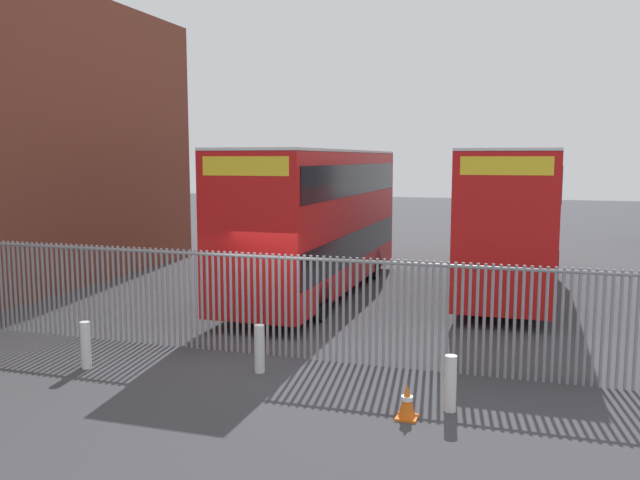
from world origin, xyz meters
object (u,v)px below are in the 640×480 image
(bollard_near_left, at_px, (86,345))
(bollard_center_front, at_px, (260,349))
(double_decker_bus_behind_fence_left, at_px, (318,216))
(traffic_cone_by_gate, at_px, (407,401))
(bollard_near_right, at_px, (450,383))
(double_decker_bus_near_gate, at_px, (510,214))

(bollard_near_left, height_order, bollard_center_front, same)
(double_decker_bus_behind_fence_left, xyz_separation_m, bollard_near_left, (-2.16, -8.42, -1.95))
(traffic_cone_by_gate, bearing_deg, bollard_center_front, 155.79)
(double_decker_bus_behind_fence_left, height_order, bollard_near_right, double_decker_bus_behind_fence_left)
(bollard_near_left, bearing_deg, bollard_center_front, 13.39)
(bollard_center_front, bearing_deg, double_decker_bus_behind_fence_left, 99.28)
(bollard_near_left, relative_size, bollard_center_front, 1.00)
(bollard_near_right, bearing_deg, double_decker_bus_behind_fence_left, 120.64)
(double_decker_bus_behind_fence_left, relative_size, traffic_cone_by_gate, 18.32)
(double_decker_bus_behind_fence_left, height_order, bollard_center_front, double_decker_bus_behind_fence_left)
(double_decker_bus_near_gate, height_order, bollard_near_right, double_decker_bus_near_gate)
(double_decker_bus_near_gate, xyz_separation_m, traffic_cone_by_gate, (-1.22, -11.37, -2.13))
(double_decker_bus_near_gate, height_order, bollard_center_front, double_decker_bus_near_gate)
(double_decker_bus_near_gate, bearing_deg, double_decker_bus_behind_fence_left, -157.41)
(bollard_near_right, distance_m, traffic_cone_by_gate, 0.84)
(double_decker_bus_behind_fence_left, xyz_separation_m, traffic_cone_by_gate, (4.40, -9.03, -2.13))
(double_decker_bus_behind_fence_left, relative_size, bollard_near_right, 11.38)
(double_decker_bus_behind_fence_left, bearing_deg, bollard_near_right, -59.36)
(bollard_center_front, relative_size, traffic_cone_by_gate, 1.61)
(bollard_near_left, height_order, bollard_near_right, same)
(double_decker_bus_near_gate, distance_m, bollard_near_left, 13.43)
(double_decker_bus_near_gate, xyz_separation_m, bollard_center_front, (-4.39, -9.95, -1.95))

